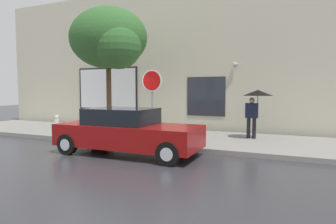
{
  "coord_description": "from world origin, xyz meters",
  "views": [
    {
      "loc": [
        5.82,
        -7.52,
        1.94
      ],
      "look_at": [
        1.8,
        1.8,
        1.2
      ],
      "focal_mm": 30.56,
      "sensor_mm": 36.0,
      "label": 1
    }
  ],
  "objects": [
    {
      "name": "fire_hydrant",
      "position": [
        -3.4,
        1.81,
        0.53
      ],
      "size": [
        0.3,
        0.44,
        0.77
      ],
      "color": "white",
      "rests_on": "sidewalk"
    },
    {
      "name": "stop_sign",
      "position": [
        1.4,
        1.35,
        1.94
      ],
      "size": [
        0.76,
        0.1,
        2.53
      ],
      "color": "gray",
      "rests_on": "sidewalk"
    },
    {
      "name": "pedestrian_with_umbrella",
      "position": [
        4.62,
        3.61,
        1.65
      ],
      "size": [
        1.09,
        1.09,
        1.84
      ],
      "color": "black",
      "rests_on": "sidewalk"
    },
    {
      "name": "parked_car",
      "position": [
        1.2,
        -0.01,
        0.7
      ],
      "size": [
        4.46,
        1.82,
        1.41
      ],
      "color": "maroon",
      "rests_on": "ground"
    },
    {
      "name": "street_tree",
      "position": [
        -0.85,
        2.14,
        3.98
      ],
      "size": [
        3.24,
        2.75,
        5.14
      ],
      "color": "#4C3823",
      "rests_on": "sidewalk"
    },
    {
      "name": "sidewalk",
      "position": [
        0.0,
        3.0,
        0.07
      ],
      "size": [
        20.0,
        4.0,
        0.15
      ],
      "primitive_type": "cube",
      "color": "gray",
      "rests_on": "ground"
    },
    {
      "name": "building_facade",
      "position": [
        -0.03,
        5.5,
        3.48
      ],
      "size": [
        20.0,
        0.67,
        7.0
      ],
      "color": "beige",
      "rests_on": "ground"
    },
    {
      "name": "ground_plane",
      "position": [
        0.0,
        0.0,
        0.0
      ],
      "size": [
        60.0,
        60.0,
        0.0
      ],
      "primitive_type": "plane",
      "color": "#333338"
    }
  ]
}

